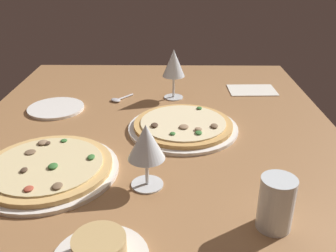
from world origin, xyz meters
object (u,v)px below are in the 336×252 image
Objects in this scene: ramekin_on_saucer at (100,252)px; water_glass at (276,207)px; wine_glass_far at (148,144)px; spoon at (118,99)px; side_plate at (56,108)px; wine_glass_near at (174,65)px; paper_menu at (252,90)px; pizza_main at (183,126)px; pizza_side at (47,168)px.

water_glass is (9.18, -31.87, 2.74)cm from ramekin_on_saucer.
wine_glass_far is 54.74cm from spoon.
spoon is (65.62, 38.78, -4.20)cm from water_glass.
ramekin_on_saucer is 75.14cm from spoon.
ramekin_on_saucer is 71.68cm from side_plate.
side_plate is (57.37, 58.46, -4.21)cm from water_glass.
spoon reaches higher than side_plate.
wine_glass_near is 33.10cm from paper_menu.
pizza_main reaches higher than side_plate.
pizza_side is at bearing 32.29° from ramekin_on_saucer.
ramekin_on_saucer is 95.68cm from paper_menu.
ramekin_on_saucer is at bearing -174.72° from spoon.
paper_menu is 50.58cm from spoon.
side_plate is at bearing 112.77° from spoon.
spoon is (47.01, -10.65, -0.75)cm from pizza_side.
pizza_side is 26.77cm from wine_glass_far.
water_glass is (-68.61, -19.16, -7.63)cm from wine_glass_near.
pizza_side reaches higher than paper_menu.
pizza_side is at bearing 132.27° from paper_menu.
wine_glass_far is at bearing -142.43° from side_plate.
wine_glass_near is (77.79, -12.71, 10.37)cm from ramekin_on_saucer.
wine_glass_far is 0.82× the size of side_plate.
ramekin_on_saucer is 1.92× the size of spoon.
ramekin_on_saucer is 25.42cm from wine_glass_far.
wine_glass_far is 0.87× the size of paper_menu.
pizza_side is 2.23× the size of wine_glass_far.
wine_glass_near is 1.00× the size of paper_menu.
wine_glass_far reaches higher than water_glass.
wine_glass_near is (54.95, -5.68, 1.72)cm from wine_glass_far.
pizza_main is at bearing -54.10° from pizza_side.
wine_glass_near is at bearing 15.60° from water_glass.
spoon is (74.81, 6.92, -1.45)cm from ramekin_on_saucer.
paper_menu is at bearing -74.49° from side_plate.
pizza_main and pizza_side have the same top height.
water_glass is at bearing -118.81° from wine_glass_far.
water_glass is at bearing -134.46° from side_plate.
pizza_main is 40.84cm from pizza_side.
pizza_side is 1.93× the size of wine_glass_near.
water_glass reaches higher than paper_menu.
pizza_side is 32.89cm from ramekin_on_saucer.
pizza_main is at bearing -173.85° from wine_glass_near.
wine_glass_near reaches higher than side_plate.
wine_glass_far is at bearing -101.39° from pizza_side.
ramekin_on_saucer is 79.51cm from wine_glass_near.
pizza_main is 1.84× the size of wine_glass_near.
spoon is at bearing 98.66° from wine_glass_near.
wine_glass_near is 0.95× the size of side_plate.
pizza_main is 31.54cm from wine_glass_far.
pizza_side is 59.49cm from wine_glass_near.
pizza_side is at bearing 167.24° from spoon.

